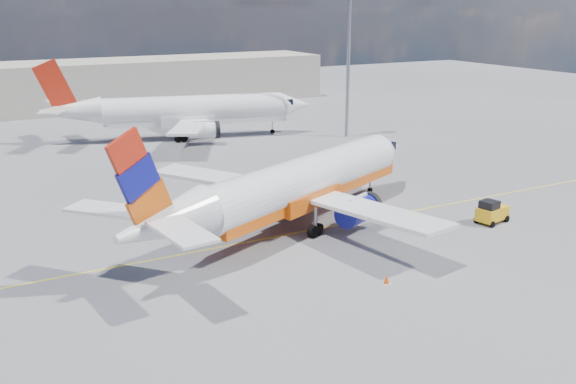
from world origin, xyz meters
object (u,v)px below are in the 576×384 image
second_jet (186,111)px  gse_tug (492,212)px  traffic_cone (387,280)px  main_jet (297,184)px

second_jet → gse_tug: size_ratio=11.91×
gse_tug → traffic_cone: 16.05m
main_jet → second_jet: (4.26, 38.19, 0.08)m
gse_tug → traffic_cone: (-15.00, -5.68, -0.64)m
second_jet → gse_tug: (10.37, -45.14, -2.71)m
main_jet → gse_tug: main_jet is taller
main_jet → traffic_cone: 13.05m
main_jet → gse_tug: 16.41m
main_jet → gse_tug: (14.63, -6.95, -2.63)m
second_jet → main_jet: bearing=-83.1°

